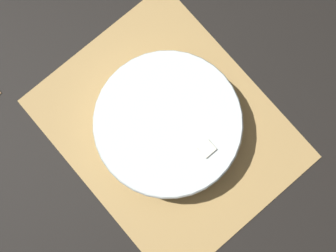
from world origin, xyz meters
The scene contains 3 objects.
ground_plane centered at (0.00, 0.00, 0.00)m, with size 6.00×6.00×0.00m, color black.
bamboo_mat_center centered at (0.00, 0.00, 0.00)m, with size 0.45×0.37×0.01m.
fruit_salad_bowl centered at (0.00, 0.00, 0.05)m, with size 0.26×0.26×0.08m.
Camera 1 is at (0.10, -0.09, 0.87)m, focal length 50.00 mm.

